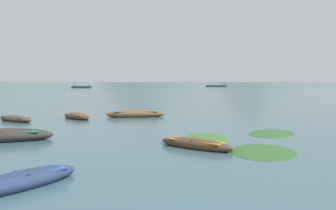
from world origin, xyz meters
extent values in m
plane|color=#385660|center=(0.00, 1500.00, 0.00)|extent=(6000.00, 6000.00, 0.00)
cone|color=#4C5B56|center=(138.48, 2636.79, 186.92)|extent=(910.99, 910.99, 373.84)
cone|color=#56665B|center=(974.84, 2644.14, 172.54)|extent=(834.85, 834.85, 345.07)
ellipsoid|color=#4C3323|center=(0.70, 9.33, 0.15)|extent=(3.12, 3.05, 0.51)
cube|color=orange|center=(0.70, 9.33, 0.31)|extent=(2.25, 2.20, 0.05)
cube|color=#4C3323|center=(0.70, 9.33, 0.36)|extent=(0.46, 0.47, 0.04)
ellipsoid|color=#2D2826|center=(-7.96, 12.07, 0.21)|extent=(4.72, 2.09, 0.71)
cube|color=#197A56|center=(-7.96, 12.07, 0.43)|extent=(3.40, 1.50, 0.05)
cube|color=#2D2826|center=(-7.96, 12.07, 0.48)|extent=(0.21, 1.02, 0.04)
ellipsoid|color=#4C3323|center=(-5.99, 21.52, 0.16)|extent=(2.82, 3.27, 0.55)
cube|color=orange|center=(-5.99, 21.52, 0.33)|extent=(2.03, 2.35, 0.05)
cube|color=#4C3323|center=(-5.99, 21.52, 0.38)|extent=(0.64, 0.50, 0.04)
ellipsoid|color=navy|center=(-4.82, 4.53, 0.16)|extent=(2.99, 3.18, 0.53)
cube|color=#28519E|center=(-4.82, 4.53, 0.32)|extent=(2.15, 2.29, 0.05)
cube|color=navy|center=(-4.82, 4.53, 0.37)|extent=(0.56, 0.51, 0.04)
ellipsoid|color=#4C3323|center=(-9.99, 20.33, 0.15)|extent=(3.26, 3.04, 0.49)
cube|color=#28519E|center=(-9.99, 20.33, 0.30)|extent=(2.35, 2.19, 0.05)
cube|color=#4C3323|center=(-9.99, 20.33, 0.35)|extent=(0.52, 0.58, 0.04)
ellipsoid|color=brown|center=(-1.62, 22.40, 0.21)|extent=(4.58, 1.54, 0.71)
cube|color=#197A56|center=(-1.62, 22.40, 0.43)|extent=(3.30, 1.11, 0.05)
cube|color=brown|center=(-1.62, 22.40, 0.48)|extent=(0.11, 0.94, 0.04)
cube|color=navy|center=(40.82, 168.77, 0.27)|extent=(11.01, 5.52, 0.90)
cylinder|color=#4C4742|center=(36.64, 168.33, 1.40)|extent=(0.10, 0.10, 1.80)
cylinder|color=#4C4742|center=(37.17, 170.87, 1.40)|extent=(0.10, 0.10, 1.80)
cylinder|color=#4C4742|center=(44.47, 166.67, 1.40)|extent=(0.10, 0.10, 1.80)
cylinder|color=#4C4742|center=(45.00, 169.21, 1.40)|extent=(0.10, 0.10, 1.80)
cube|color=#9E998E|center=(40.82, 168.77, 2.29)|extent=(9.25, 4.64, 0.12)
cube|color=navy|center=(-22.90, 145.90, 0.27)|extent=(8.20, 3.79, 0.90)
cylinder|color=#4C4742|center=(-19.78, 146.58, 1.40)|extent=(0.10, 0.10, 1.80)
cylinder|color=#4C4742|center=(-20.05, 144.46, 1.40)|extent=(0.10, 0.10, 1.80)
cylinder|color=#4C4742|center=(-25.74, 147.34, 1.40)|extent=(0.10, 0.10, 1.80)
cylinder|color=#4C4742|center=(-26.01, 145.23, 1.40)|extent=(0.10, 0.10, 1.80)
cube|color=#9E998E|center=(-22.90, 145.90, 2.29)|extent=(6.88, 3.19, 0.12)
ellipsoid|color=#2D5628|center=(5.49, 12.91, 0.00)|extent=(3.88, 4.16, 0.14)
ellipsoid|color=#2D5628|center=(3.20, 8.27, 0.00)|extent=(3.70, 4.19, 0.14)
ellipsoid|color=#38662D|center=(1.68, 11.68, 0.00)|extent=(2.79, 3.76, 0.14)
camera|label=1|loc=(-1.94, -4.85, 2.78)|focal=37.39mm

